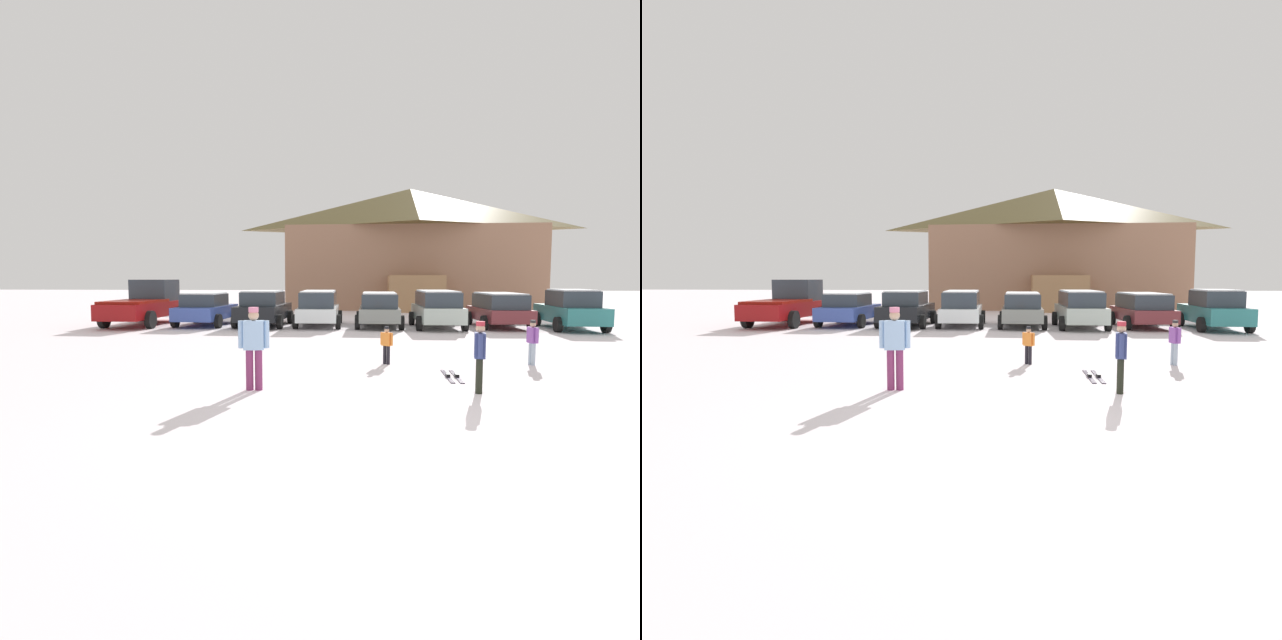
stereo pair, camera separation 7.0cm
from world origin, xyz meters
The scene contains 15 objects.
ground centered at (0.00, 0.00, 0.00)m, with size 160.00×160.00×0.00m, color white.
ski_lodge centered at (3.50, 29.90, 4.47)m, with size 18.17×10.55×8.82m.
parked_blue_hatchback centered at (-7.39, 14.76, 0.79)m, with size 2.40×4.12×1.55m.
parked_black_sedan centered at (-4.62, 14.73, 0.84)m, with size 2.33×4.42×1.65m.
parked_white_suv centered at (-2.06, 14.95, 0.89)m, with size 2.16×4.58×1.65m.
parked_grey_wagon centered at (0.72, 14.67, 0.86)m, with size 2.18×4.06×1.58m.
parked_silver_wagon centered at (3.29, 14.45, 0.90)m, with size 2.18×4.37×1.68m.
parked_maroon_van centered at (6.11, 14.92, 0.85)m, with size 2.36×4.20×1.57m.
parked_teal_hatchback centered at (8.97, 14.29, 0.87)m, with size 2.20×4.41×1.75m.
pickup_truck centered at (-10.42, 15.17, 1.00)m, with size 2.50×5.94×2.15m.
skier_child_in_purple_jacket centered at (4.30, 5.03, 0.66)m, with size 0.23×0.42×1.16m.
skier_child_in_orange_jacket centered at (0.55, 4.82, 0.56)m, with size 0.31×0.25×0.99m.
skier_adult_in_blue_parka centered at (-2.25, 1.60, 0.94)m, with size 0.62×0.29×1.67m.
skier_teen_in_navy_coat centered at (2.19, 1.71, 0.79)m, with size 0.26×0.52×1.41m.
pair_of_skis centered at (1.96, 3.26, 0.02)m, with size 0.30×1.51×0.08m.
Camera 1 is at (-0.14, -8.13, 2.26)m, focal length 28.00 mm.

